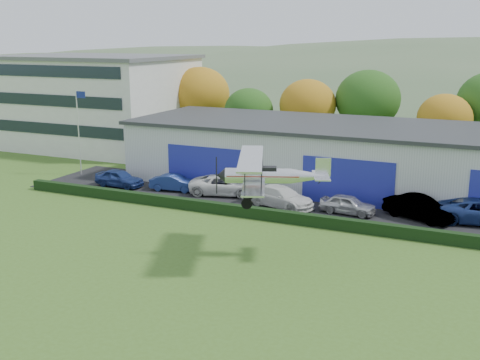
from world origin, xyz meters
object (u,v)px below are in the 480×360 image
at_px(car_0, 119,178).
at_px(car_2, 225,185).
at_px(car_1, 174,183).
at_px(biplane, 268,174).
at_px(car_4, 348,204).
at_px(flagpole, 79,123).
at_px(car_5, 419,208).
at_px(car_3, 281,197).
at_px(hangar, 366,157).
at_px(office_block, 96,101).

xyz_separation_m(car_0, car_2, (9.28, 1.30, 0.05)).
distance_m(car_1, biplane, 16.88).
xyz_separation_m(car_1, car_4, (14.68, -0.51, 0.02)).
bearing_deg(biplane, flagpole, 130.73).
height_order(car_4, car_5, car_5).
distance_m(car_2, car_4, 10.40).
bearing_deg(car_1, car_4, -99.96).
relative_size(car_1, biplane, 0.55).
bearing_deg(car_3, car_5, -68.04).
xyz_separation_m(car_2, car_5, (15.20, -0.37, 0.04)).
relative_size(car_2, car_3, 1.06).
relative_size(hangar, biplane, 5.58).
bearing_deg(car_4, car_2, 88.61).
distance_m(car_0, car_3, 14.66).
height_order(car_2, biplane, biplane).
bearing_deg(hangar, car_5, -53.63).
relative_size(flagpole, car_2, 1.42).
distance_m(car_1, car_2, 4.37).
bearing_deg(car_1, car_5, -97.41).
xyz_separation_m(hangar, car_1, (-14.06, -7.63, -1.94)).
height_order(car_0, biplane, biplane).
distance_m(office_block, car_4, 37.15).
distance_m(office_block, car_1, 24.36).
relative_size(car_2, car_4, 1.40).
bearing_deg(hangar, car_0, -156.26).
xyz_separation_m(car_0, biplane, (17.38, -9.89, 4.12)).
height_order(flagpole, car_3, flagpole).
bearing_deg(car_0, flagpole, 70.63).
bearing_deg(car_2, hangar, -68.99).
xyz_separation_m(hangar, car_0, (-19.01, -8.36, -1.87)).
bearing_deg(office_block, car_5, -20.59).
relative_size(office_block, flagpole, 2.57).
bearing_deg(hangar, car_3, -117.13).
bearing_deg(flagpole, car_5, -2.74).
bearing_deg(biplane, car_3, 84.16).
bearing_deg(car_1, car_3, -103.10).
bearing_deg(car_2, flagpole, 70.95).
height_order(hangar, flagpole, flagpole).
bearing_deg(car_3, biplane, -148.60).
distance_m(hangar, office_block, 33.84).
bearing_deg(car_4, car_0, 95.20).
xyz_separation_m(car_1, car_3, (9.71, -0.87, 0.11)).
height_order(car_3, car_5, car_5).
bearing_deg(car_5, car_1, 114.86).
bearing_deg(car_1, car_0, 90.45).
relative_size(car_2, car_5, 1.13).
relative_size(car_3, car_5, 1.06).
relative_size(car_1, car_5, 0.81).
height_order(car_0, car_5, car_5).
distance_m(hangar, car_5, 9.40).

